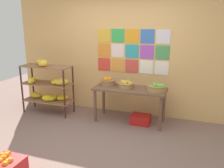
# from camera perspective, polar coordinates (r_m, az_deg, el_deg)

# --- Properties ---
(ground) EXTENTS (9.39, 9.39, 0.00)m
(ground) POSITION_cam_1_polar(r_m,az_deg,el_deg) (4.06, -4.58, -14.77)
(ground) COLOR #7D6259
(back_wall_with_art) EXTENTS (5.08, 0.07, 2.61)m
(back_wall_with_art) POSITION_cam_1_polar(r_m,az_deg,el_deg) (5.19, 2.97, 7.14)
(back_wall_with_art) COLOR #E2AE66
(back_wall_with_art) RESTS_ON ground
(banana_shelf_unit) EXTENTS (1.11, 0.53, 1.20)m
(banana_shelf_unit) POSITION_cam_1_polar(r_m,az_deg,el_deg) (5.42, -14.75, -0.18)
(banana_shelf_unit) COLOR #41211D
(banana_shelf_unit) RESTS_ON ground
(display_table) EXTENTS (1.43, 0.58, 0.71)m
(display_table) POSITION_cam_1_polar(r_m,az_deg,el_deg) (4.80, 4.23, -2.10)
(display_table) COLOR brown
(display_table) RESTS_ON ground
(fruit_basket_right) EXTENTS (0.32, 0.32, 0.16)m
(fruit_basket_right) POSITION_cam_1_polar(r_m,az_deg,el_deg) (4.78, 3.30, -0.02)
(fruit_basket_right) COLOR #A8844E
(fruit_basket_right) RESTS_ON display_table
(fruit_basket_centre) EXTENTS (0.39, 0.39, 0.17)m
(fruit_basket_centre) POSITION_cam_1_polar(r_m,az_deg,el_deg) (4.62, 10.51, -0.78)
(fruit_basket_centre) COLOR #9E7E44
(fruit_basket_centre) RESTS_ON display_table
(fruit_basket_back_left) EXTENTS (0.33, 0.33, 0.18)m
(fruit_basket_back_left) POSITION_cam_1_polar(r_m,az_deg,el_deg) (4.96, -1.01, 0.69)
(fruit_basket_back_left) COLOR olive
(fruit_basket_back_left) RESTS_ON display_table
(produce_crate_under_table) EXTENTS (0.38, 0.31, 0.17)m
(produce_crate_under_table) POSITION_cam_1_polar(r_m,az_deg,el_deg) (4.90, 6.77, -8.27)
(produce_crate_under_table) COLOR red
(produce_crate_under_table) RESTS_ON ground
(orange_crate_foreground) EXTENTS (0.42, 0.39, 0.25)m
(orange_crate_foreground) POSITION_cam_1_polar(r_m,az_deg,el_deg) (3.72, -23.75, -17.22)
(orange_crate_foreground) COLOR red
(orange_crate_foreground) RESTS_ON ground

